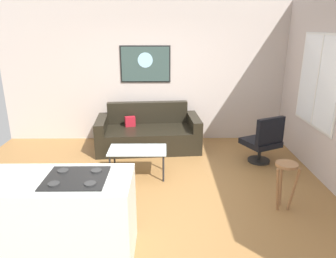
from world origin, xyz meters
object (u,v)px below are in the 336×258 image
at_px(couch, 148,134).
at_px(coffee_table, 138,152).
at_px(bar_stool, 286,175).
at_px(armchair, 264,141).
at_px(wall_painting, 145,64).

relative_size(couch, coffee_table, 2.24).
bearing_deg(bar_stool, couch, 130.43).
distance_m(couch, bar_stool, 2.92).
bearing_deg(bar_stool, armchair, 83.72).
relative_size(coffee_table, bar_stool, 1.40).
bearing_deg(armchair, couch, 159.78).
relative_size(couch, armchair, 2.36).
bearing_deg(wall_painting, couch, -83.42).
xyz_separation_m(couch, wall_painting, (-0.06, 0.55, 1.31)).
relative_size(armchair, bar_stool, 1.33).
xyz_separation_m(couch, coffee_table, (-0.11, -1.23, 0.13)).
height_order(couch, wall_painting, wall_painting).
xyz_separation_m(armchair, wall_painting, (-2.12, 1.31, 1.17)).
height_order(coffee_table, wall_painting, wall_painting).
distance_m(coffee_table, wall_painting, 2.14).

